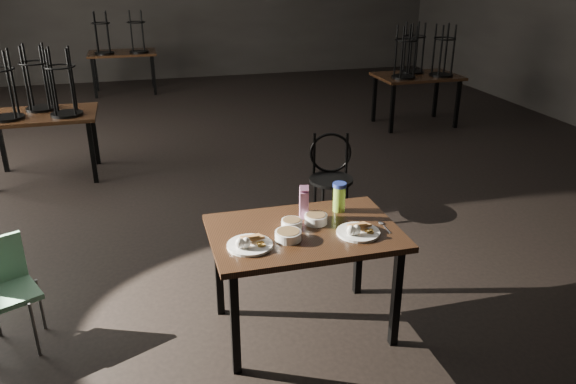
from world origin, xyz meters
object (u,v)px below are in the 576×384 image
object	(u,v)px
juice_carton	(304,203)
water_bottle	(339,197)
main_table	(304,241)
bentwood_chair	(331,172)
school_chair	(4,284)

from	to	relation	value
juice_carton	water_bottle	size ratio (longest dim) A/B	1.14
main_table	water_bottle	size ratio (longest dim) A/B	5.88
water_bottle	bentwood_chair	distance (m)	1.43
water_bottle	juice_carton	bearing A→B (deg)	-170.54
main_table	juice_carton	xyz separation A→B (m)	(0.05, 0.18, 0.19)
main_table	bentwood_chair	size ratio (longest dim) A/B	1.40
water_bottle	school_chair	bearing A→B (deg)	176.37
water_bottle	school_chair	world-z (taller)	water_bottle
bentwood_chair	school_chair	xyz separation A→B (m)	(-2.60, -1.18, -0.07)
bentwood_chair	school_chair	bearing A→B (deg)	-140.54
school_chair	main_table	bearing A→B (deg)	-35.70
main_table	school_chair	bearing A→B (deg)	169.22
school_chair	juice_carton	bearing A→B (deg)	-30.33
main_table	juice_carton	bearing A→B (deg)	74.44
water_bottle	main_table	bearing A→B (deg)	-144.91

